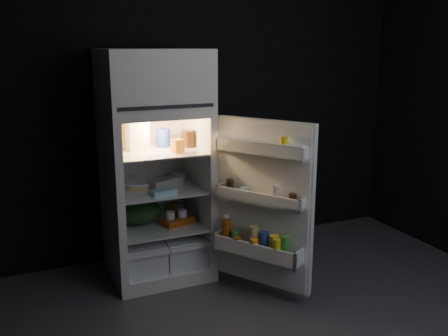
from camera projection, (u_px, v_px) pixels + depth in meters
name	position (u px, v px, depth m)	size (l,w,h in m)	color
wall_back	(193.00, 99.00, 4.30)	(4.00, 0.00, 2.70)	black
refrigerator	(155.00, 158.00, 3.87)	(0.76, 0.71, 1.78)	white
fridge_door	(262.00, 207.00, 3.55)	(0.55, 0.71, 1.22)	white
milk_jug	(135.00, 134.00, 3.81)	(0.16, 0.16, 0.24)	white
mayo_jar	(163.00, 138.00, 3.92)	(0.11, 0.11, 0.14)	#1F37AB
jam_jar	(188.00, 139.00, 3.91)	(0.11, 0.11, 0.13)	black
amber_bottle	(124.00, 135.00, 3.81)	(0.07, 0.07, 0.22)	#A8701A
small_carton	(178.00, 146.00, 3.71)	(0.08, 0.06, 0.10)	orange
egg_carton	(165.00, 183.00, 3.88)	(0.28, 0.11, 0.07)	gray
pie	(140.00, 184.00, 3.92)	(0.29, 0.29, 0.04)	tan
flat_package	(164.00, 192.00, 3.70)	(0.18, 0.09, 0.04)	#89BFD4
wrapped_pkg	(178.00, 176.00, 4.14)	(0.11, 0.09, 0.05)	beige
produce_bag	(139.00, 212.00, 3.95)	(0.36, 0.31, 0.20)	#193815
yogurt_tray	(178.00, 221.00, 3.96)	(0.25, 0.14, 0.05)	#9F490D
small_can_red	(174.00, 208.00, 4.19)	(0.06, 0.06, 0.09)	#9F490D
small_can_silver	(180.00, 207.00, 4.21)	(0.07, 0.07, 0.09)	white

